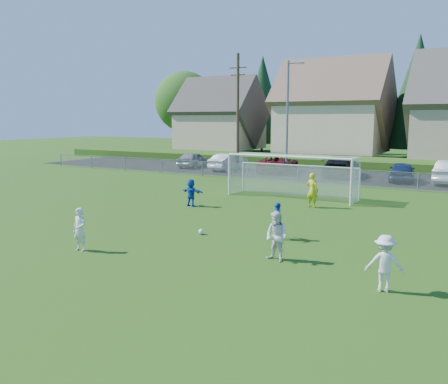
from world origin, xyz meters
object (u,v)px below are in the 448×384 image
Objects in this scene: player_white_b at (276,237)px; car_d at (341,166)px; car_b at (228,162)px; player_blue_a at (277,221)px; car_a at (193,160)px; soccer_goal at (293,169)px; player_white_a at (80,230)px; car_e at (402,172)px; goalkeeper at (312,190)px; player_blue_b at (191,193)px; player_white_c at (385,263)px; soccer_ball at (201,232)px; car_c at (278,164)px.

player_white_b is 23.68m from car_d.
player_white_b is 0.29× the size of car_d.
car_d is at bearing -174.44° from car_b.
player_blue_a is (-1.08, 2.59, -0.09)m from player_white_b.
car_a is 0.57× the size of soccer_goal.
car_e is at bearing 74.64° from player_white_a.
goalkeeper is at bearing 72.27° from car_e.
player_blue_b is 6.44m from soccer_goal.
player_blue_b is at bearing -123.80° from soccer_goal.
player_white_c is 1.08× the size of player_blue_a.
car_e is 0.57× the size of soccer_goal.
car_a is at bearing -7.90° from car_d.
car_d reaches higher than player_white_a.
player_white_b is 0.38× the size of car_e.
soccer_ball is 0.15× the size of player_blue_a.
goalkeeper is 3.29m from soccer_goal.
car_c reaches higher than car_e.
player_blue_a is (-4.65, 3.65, -0.05)m from player_white_c.
player_blue_b reaches higher than soccer_ball.
car_e is (0.14, 22.34, -0.08)m from player_white_b.
goalkeeper is 0.42× the size of car_e.
car_c is at bearing 117.02° from soccer_goal.
car_c is at bearing -75.04° from player_white_c.
player_white_c is 0.37× the size of car_a.
player_white_c is at bearing -167.01° from player_blue_a.
player_blue_b is 17.54m from car_e.
soccer_ball is 20.99m from car_e.
soccer_goal is (-7.73, 13.01, 0.86)m from player_white_c.
car_d is (1.77, 25.51, 0.06)m from player_white_a.
car_d is at bearing -67.04° from goalkeeper.
goalkeeper reaches higher than player_white_b.
player_white_a reaches higher than player_blue_a.
player_white_c is at bearing 0.51° from player_white_b.
car_d is 1.32× the size of car_e.
player_white_b reaches higher than car_e.
car_d reaches higher than car_a.
car_c is (8.60, 0.06, 0.03)m from car_a.
goalkeeper reaches higher than player_blue_a.
soccer_goal reaches higher than goalkeeper.
player_blue_b is at bearing 71.87° from car_d.
car_e is at bearing -42.39° from player_blue_a.
player_white_b reaches higher than car_a.
player_white_a is 25.47m from car_e.
car_b is (-13.42, 20.18, 0.02)m from player_blue_a.
player_white_a is at bearing -143.11° from player_white_b.
goalkeeper is 0.41× the size of car_b.
soccer_goal is at bearing 136.23° from car_a.
soccer_goal is (2.20, 14.23, 0.87)m from player_white_a.
soccer_ball is at bearing 66.81° from player_blue_a.
goalkeeper reaches higher than car_c.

